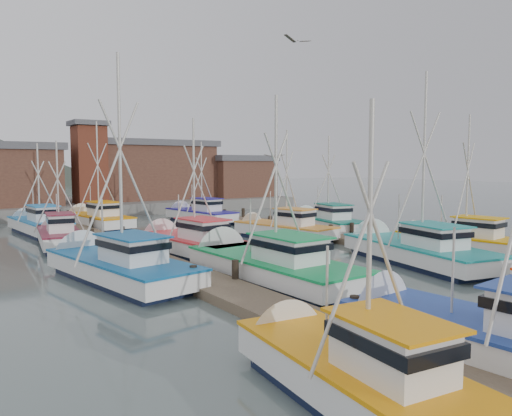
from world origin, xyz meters
TOP-DOWN VIEW (x-y plane):
  - ground at (0.00, 0.00)m, footprint 260.00×260.00m
  - dock_left at (-7.00, 4.04)m, footprint 2.30×46.00m
  - dock_right at (7.00, 4.04)m, footprint 2.30×46.00m
  - quay at (0.00, 37.00)m, footprint 44.00×16.00m
  - shed_center at (6.00, 37.00)m, footprint 14.84×9.54m
  - shed_right at (17.00, 34.00)m, footprint 8.48×6.36m
  - lookout_tower at (-2.00, 33.00)m, footprint 3.60×3.60m
  - boat_0 at (-4.78, -12.67)m, footprint 3.76×9.73m
  - boat_2 at (-9.38, -12.15)m, footprint 3.24×8.05m
  - boat_4 at (-4.04, -1.41)m, footprint 3.82×10.41m
  - boat_5 at (4.75, -2.65)m, footprint 5.09×10.50m
  - boat_6 at (-9.82, 2.26)m, footprint 4.49×10.14m
  - boat_7 at (9.28, -2.22)m, footprint 3.66×8.47m
  - boat_8 at (-4.13, 6.21)m, footprint 3.66×9.31m
  - boat_9 at (4.01, 8.10)m, footprint 4.05×8.53m
  - boat_10 at (-9.64, 13.63)m, footprint 3.35×7.89m
  - boat_11 at (9.52, 9.62)m, footprint 4.38×9.05m
  - boat_12 at (-4.75, 22.09)m, footprint 3.77×9.13m
  - boat_13 at (4.25, 20.93)m, footprint 3.54×8.79m
  - boat_14 at (-9.53, 20.91)m, footprint 3.36×8.83m
  - gull_near at (-3.91, -3.54)m, footprint 1.54×0.66m
  - gull_far at (2.26, 6.38)m, footprint 1.55×0.63m

SIDE VIEW (x-z plane):
  - ground at x=0.00m, z-range 0.00..0.00m
  - dock_left at x=-7.00m, z-range -0.54..0.96m
  - dock_right at x=7.00m, z-range -0.54..0.96m
  - quay at x=0.00m, z-range 0.00..1.20m
  - boat_2 at x=-9.38m, z-range -2.90..4.26m
  - boat_10 at x=-9.64m, z-range -2.97..4.33m
  - boat_13 at x=4.25m, z-range -3.32..4.67m
  - boat_14 at x=-9.53m, z-range -3.09..4.45m
  - boat_0 at x=-4.78m, z-range -3.47..4.83m
  - boat_9 at x=4.01m, z-range -3.46..4.82m
  - boat_11 at x=9.52m, z-range -3.43..4.78m
  - boat_8 at x=-4.13m, z-range -3.64..5.00m
  - boat_4 at x=-4.04m, z-range -3.94..5.30m
  - boat_7 at x=9.28m, z-range -3.71..5.07m
  - boat_12 at x=-4.75m, z-range -4.07..5.43m
  - boat_5 at x=4.75m, z-range -4.77..6.15m
  - boat_6 at x=-9.82m, z-range -4.77..6.16m
  - shed_right at x=17.00m, z-range 1.24..6.44m
  - shed_center at x=6.00m, z-range 1.24..8.14m
  - lookout_tower at x=-2.00m, z-range 1.30..9.80m
  - gull_far at x=2.26m, z-range 5.68..5.92m
  - gull_near at x=-3.91m, z-range 10.20..10.44m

